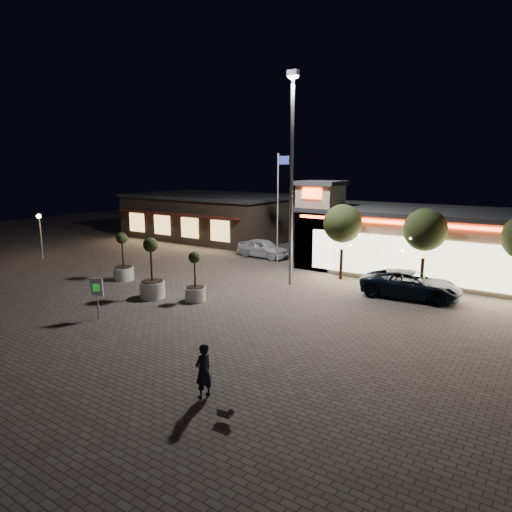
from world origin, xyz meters
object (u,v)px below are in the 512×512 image
Objects in this scene: planter_mid at (152,279)px; valet_sign at (97,291)px; planter_left at (123,265)px; pickup_truck at (410,284)px; white_sedan at (263,248)px; pedestrian at (203,371)px.

planter_mid reaches higher than valet_sign.
planter_left is 7.47m from valet_sign.
pickup_truck is 13.61m from white_sedan.
pedestrian is (-2.19, -14.77, 0.14)m from pickup_truck.
planter_left reaches higher than pickup_truck.
white_sedan is at bearing 95.00° from planter_mid.
white_sedan is 16.69m from valet_sign.
valet_sign reaches higher than pickup_truck.
valet_sign is (-11.19, -11.90, 0.63)m from pickup_truck.
pedestrian is 0.52× the size of planter_mid.
planter_mid reaches higher than pickup_truck.
valet_sign reaches higher than pedestrian.
pedestrian is 0.57× the size of planter_left.
planter_left reaches higher than white_sedan.
planter_left reaches higher than valet_sign.
planter_left reaches higher than pedestrian.
valet_sign is (1.58, -16.60, 0.63)m from white_sedan.
pickup_truck is 3.02× the size of pedestrian.
planter_left is (-16.10, -6.29, 0.21)m from pickup_truck.
planter_mid is 3.93m from valet_sign.
pedestrian is at bearing -146.94° from white_sedan.
white_sedan is 22.16m from pedestrian.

